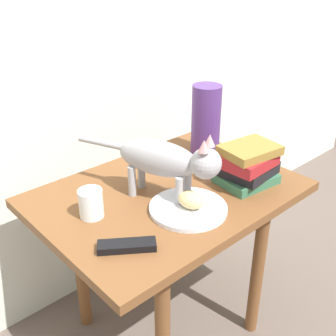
% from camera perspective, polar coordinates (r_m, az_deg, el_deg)
% --- Properties ---
extents(ground_plane, '(6.00, 6.00, 0.00)m').
position_cam_1_polar(ground_plane, '(1.71, -0.00, -20.51)').
color(ground_plane, brown).
extents(back_panel, '(4.00, 0.04, 2.20)m').
position_cam_1_polar(back_panel, '(1.50, -11.50, 20.27)').
color(back_panel, silver).
rests_on(back_panel, ground).
extents(side_table, '(0.82, 0.59, 0.60)m').
position_cam_1_polar(side_table, '(1.38, -0.00, -6.07)').
color(side_table, brown).
rests_on(side_table, ground).
extents(plate, '(0.23, 0.23, 0.01)m').
position_cam_1_polar(plate, '(1.23, 2.76, -5.53)').
color(plate, silver).
rests_on(plate, side_table).
extents(bread_roll, '(0.08, 0.09, 0.05)m').
position_cam_1_polar(bread_roll, '(1.21, 3.18, -4.37)').
color(bread_roll, '#E0BC7A').
rests_on(bread_roll, plate).
extents(cat, '(0.22, 0.45, 0.23)m').
position_cam_1_polar(cat, '(1.23, -0.15, 1.12)').
color(cat, '#99999E').
rests_on(cat, side_table).
extents(book_stack, '(0.20, 0.17, 0.14)m').
position_cam_1_polar(book_stack, '(1.37, 10.79, 0.43)').
color(book_stack, '#336B4C').
rests_on(book_stack, side_table).
extents(green_vase, '(0.11, 0.11, 0.26)m').
position_cam_1_polar(green_vase, '(1.54, 5.20, 6.48)').
color(green_vase, '#4C2D72').
rests_on(green_vase, side_table).
extents(candle_jar, '(0.07, 0.07, 0.08)m').
position_cam_1_polar(candle_jar, '(1.21, -10.45, -4.96)').
color(candle_jar, silver).
rests_on(candle_jar, side_table).
extents(tv_remote, '(0.15, 0.12, 0.02)m').
position_cam_1_polar(tv_remote, '(1.09, -5.64, -10.52)').
color(tv_remote, black).
rests_on(tv_remote, side_table).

